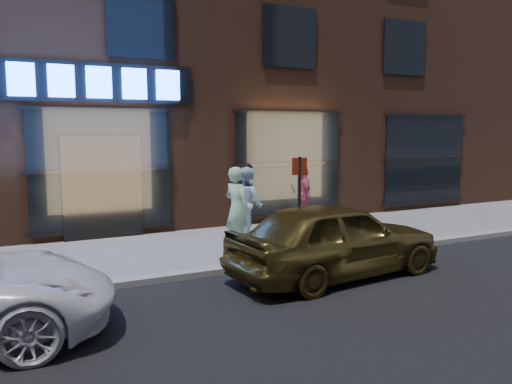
% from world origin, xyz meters
% --- Properties ---
extents(ground, '(90.00, 90.00, 0.00)m').
position_xyz_m(ground, '(0.00, 0.00, 0.00)').
color(ground, slate).
rests_on(ground, ground).
extents(curb, '(60.00, 0.25, 0.12)m').
position_xyz_m(curb, '(0.00, 0.00, 0.06)').
color(curb, gray).
rests_on(curb, ground).
extents(storefront_building, '(30.20, 8.28, 10.30)m').
position_xyz_m(storefront_building, '(-0.00, 7.99, 5.15)').
color(storefront_building, '#54301E').
rests_on(storefront_building, ground).
extents(man_bowtie, '(0.61, 0.75, 1.77)m').
position_xyz_m(man_bowtie, '(2.35, 1.51, 0.89)').
color(man_bowtie, '#ADE3B5').
rests_on(man_bowtie, ground).
extents(man_cap, '(0.73, 0.89, 1.70)m').
position_xyz_m(man_cap, '(2.99, 2.35, 0.85)').
color(man_cap, white).
rests_on(man_cap, ground).
extents(passerby, '(0.59, 0.98, 1.57)m').
position_xyz_m(passerby, '(5.12, 3.36, 0.78)').
color(passerby, '#CA536C').
rests_on(passerby, ground).
extents(gold_sedan, '(4.07, 1.99, 1.34)m').
position_xyz_m(gold_sedan, '(3.08, -1.04, 0.67)').
color(gold_sedan, brown).
rests_on(gold_sedan, ground).
extents(sign_post, '(0.32, 0.06, 2.03)m').
position_xyz_m(sign_post, '(3.02, 0.10, 1.23)').
color(sign_post, '#262628').
rests_on(sign_post, ground).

